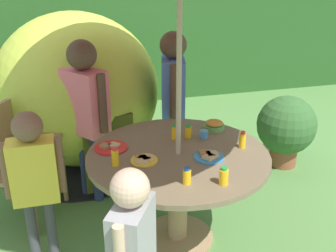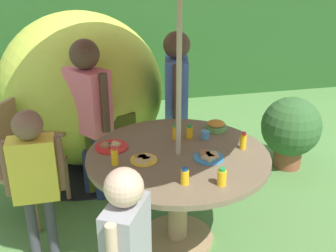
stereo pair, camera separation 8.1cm
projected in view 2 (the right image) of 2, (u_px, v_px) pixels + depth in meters
ground_plane at (177, 239)px, 3.23m from camera, size 10.00×10.00×0.02m
hedge_backdrop at (119, 25)px, 5.90m from camera, size 9.00×0.70×2.09m
garden_table at (178, 173)px, 3.00m from camera, size 1.29×1.29×0.73m
wooden_chair at (14, 155)px, 3.39m from camera, size 0.68×0.69×0.92m
dome_tent at (81, 88)px, 4.24m from camera, size 2.22×2.22×1.51m
potted_plant at (291, 129)px, 4.13m from camera, size 0.59×0.59×0.73m
child_in_blue_shirt at (176, 88)px, 3.77m from camera, size 0.28×0.46×1.41m
child_in_pink_shirt at (88, 101)px, 3.43m from camera, size 0.38×0.42×1.42m
child_in_yellow_shirt at (34, 169)px, 2.74m from camera, size 0.39×0.19×1.15m
child_in_grey_shirt at (126, 241)px, 2.08m from camera, size 0.29×0.35×1.13m
snack_bowl at (216, 126)px, 3.30m from camera, size 0.16×0.16×0.08m
plate_front_edge at (209, 157)px, 2.87m from camera, size 0.21×0.21×0.03m
plate_center_back at (111, 146)px, 3.02m from camera, size 0.24×0.24×0.03m
plate_mid_right at (144, 159)px, 2.83m from camera, size 0.18×0.18×0.03m
juice_bottle_near_left at (189, 132)px, 3.16m from camera, size 0.05×0.05×0.10m
juice_bottle_near_right at (222, 177)px, 2.53m from camera, size 0.06×0.06×0.12m
juice_bottle_far_left at (185, 176)px, 2.54m from camera, size 0.05×0.05×0.11m
juice_bottle_far_right at (115, 156)px, 2.76m from camera, size 0.05×0.05×0.13m
juice_bottle_center_front at (175, 132)px, 3.14m from camera, size 0.05×0.05×0.12m
juice_bottle_mid_left at (243, 141)px, 2.99m from camera, size 0.05×0.05×0.13m
cup_near at (205, 135)px, 3.16m from camera, size 0.07×0.07×0.06m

